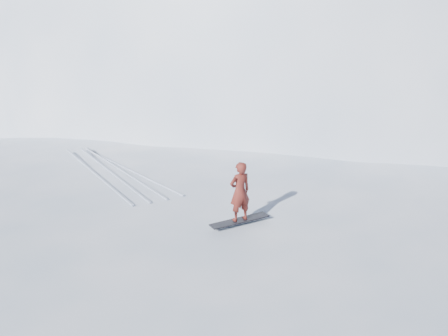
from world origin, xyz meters
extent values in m
plane|color=white|center=(0.00, 0.00, 0.00)|extent=(400.00, 400.00, 0.00)
ellipsoid|color=white|center=(1.00, 3.00, 0.00)|extent=(36.00, 28.00, 4.80)
ellipsoid|color=white|center=(22.00, 26.00, 0.00)|extent=(60.00, 56.00, 56.00)
ellipsoid|color=white|center=(10.00, 20.00, 0.00)|extent=(28.00, 24.00, 18.00)
ellipsoid|color=white|center=(5.00, -3.00, 0.00)|extent=(5.00, 4.50, 0.70)
ellipsoid|color=white|center=(-2.00, 6.00, 0.00)|extent=(7.00, 6.30, 1.00)
ellipsoid|color=white|center=(7.00, 4.00, 0.00)|extent=(4.00, 3.60, 0.60)
cube|color=black|center=(1.06, -0.96, 2.41)|extent=(1.63, 0.45, 0.03)
imported|color=maroon|center=(1.06, -0.96, 3.20)|extent=(0.60, 0.42, 1.55)
cube|color=silver|center=(-1.71, 4.00, 2.42)|extent=(1.07, 5.92, 0.04)
cube|color=silver|center=(-1.23, 4.00, 2.42)|extent=(1.07, 5.92, 0.04)
cube|color=silver|center=(-0.87, 4.00, 2.42)|extent=(1.36, 5.87, 0.04)
cube|color=silver|center=(-0.63, 4.00, 2.42)|extent=(1.92, 5.72, 0.04)
camera|label=1|loc=(-3.85, -11.35, 7.92)|focal=40.00mm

